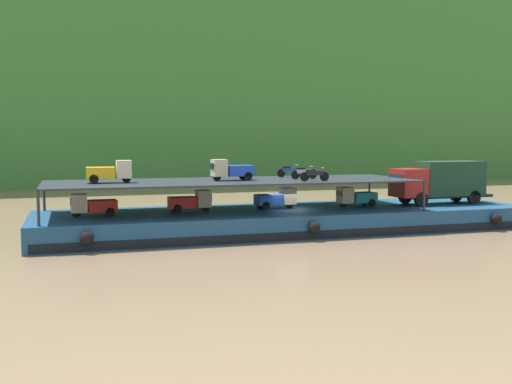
{
  "coord_description": "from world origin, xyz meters",
  "views": [
    {
      "loc": [
        -13.98,
        -37.21,
        6.07
      ],
      "look_at": [
        -2.3,
        0.0,
        2.7
      ],
      "focal_mm": 41.56,
      "sensor_mm": 36.0,
      "label": 1
    }
  ],
  "objects_px": {
    "mini_truck_lower_mid": "(276,198)",
    "motorcycle_upper_centre": "(304,173)",
    "mini_truck_lower_aft": "(191,201)",
    "motorcycle_upper_port": "(314,174)",
    "mini_truck_lower_stern": "(93,205)",
    "mini_truck_lower_fore": "(356,197)",
    "mini_truck_upper_mid": "(231,170)",
    "motorcycle_upper_stbd": "(289,171)",
    "covered_lorry": "(440,181)",
    "mini_truck_upper_stern": "(110,172)",
    "cargo_barge": "(288,220)"
  },
  "relations": [
    {
      "from": "mini_truck_upper_stern",
      "to": "motorcycle_upper_centre",
      "type": "bearing_deg",
      "value": -0.1
    },
    {
      "from": "mini_truck_lower_mid",
      "to": "mini_truck_lower_fore",
      "type": "height_order",
      "value": "same"
    },
    {
      "from": "covered_lorry",
      "to": "mini_truck_lower_stern",
      "type": "xyz_separation_m",
      "value": [
        -24.31,
        0.17,
        -1.0
      ]
    },
    {
      "from": "mini_truck_upper_stern",
      "to": "motorcycle_upper_centre",
      "type": "height_order",
      "value": "mini_truck_upper_stern"
    },
    {
      "from": "cargo_barge",
      "to": "mini_truck_lower_fore",
      "type": "bearing_deg",
      "value": -0.7
    },
    {
      "from": "mini_truck_upper_stern",
      "to": "mini_truck_upper_mid",
      "type": "height_order",
      "value": "same"
    },
    {
      "from": "mini_truck_lower_aft",
      "to": "motorcycle_upper_stbd",
      "type": "xyz_separation_m",
      "value": [
        7.53,
        1.93,
        1.74
      ]
    },
    {
      "from": "cargo_barge",
      "to": "covered_lorry",
      "type": "distance_m",
      "value": 11.83
    },
    {
      "from": "covered_lorry",
      "to": "motorcycle_upper_centre",
      "type": "relative_size",
      "value": 4.15
    },
    {
      "from": "mini_truck_lower_stern",
      "to": "motorcycle_upper_port",
      "type": "bearing_deg",
      "value": -8.79
    },
    {
      "from": "mini_truck_lower_aft",
      "to": "mini_truck_lower_stern",
      "type": "bearing_deg",
      "value": -175.01
    },
    {
      "from": "covered_lorry",
      "to": "mini_truck_upper_mid",
      "type": "distance_m",
      "value": 15.56
    },
    {
      "from": "covered_lorry",
      "to": "mini_truck_upper_mid",
      "type": "bearing_deg",
      "value": 178.48
    },
    {
      "from": "mini_truck_lower_fore",
      "to": "motorcycle_upper_port",
      "type": "relative_size",
      "value": 1.47
    },
    {
      "from": "cargo_barge",
      "to": "motorcycle_upper_port",
      "type": "distance_m",
      "value": 4.0
    },
    {
      "from": "covered_lorry",
      "to": "mini_truck_upper_mid",
      "type": "xyz_separation_m",
      "value": [
        -15.53,
        0.41,
        1.0
      ]
    },
    {
      "from": "mini_truck_lower_stern",
      "to": "mini_truck_lower_fore",
      "type": "distance_m",
      "value": 17.72
    },
    {
      "from": "motorcycle_upper_stbd",
      "to": "mini_truck_lower_fore",
      "type": "bearing_deg",
      "value": -30.23
    },
    {
      "from": "mini_truck_upper_mid",
      "to": "cargo_barge",
      "type": "bearing_deg",
      "value": -1.23
    },
    {
      "from": "mini_truck_lower_aft",
      "to": "motorcycle_upper_port",
      "type": "distance_m",
      "value": 8.14
    },
    {
      "from": "mini_truck_lower_stern",
      "to": "motorcycle_upper_centre",
      "type": "height_order",
      "value": "motorcycle_upper_centre"
    },
    {
      "from": "mini_truck_lower_mid",
      "to": "motorcycle_upper_stbd",
      "type": "height_order",
      "value": "motorcycle_upper_stbd"
    },
    {
      "from": "covered_lorry",
      "to": "mini_truck_lower_fore",
      "type": "height_order",
      "value": "covered_lorry"
    },
    {
      "from": "mini_truck_lower_mid",
      "to": "motorcycle_upper_centre",
      "type": "xyz_separation_m",
      "value": [
        1.85,
        -0.37,
        1.74
      ]
    },
    {
      "from": "mini_truck_lower_aft",
      "to": "mini_truck_lower_mid",
      "type": "bearing_deg",
      "value": 0.08
    },
    {
      "from": "covered_lorry",
      "to": "mini_truck_lower_mid",
      "type": "bearing_deg",
      "value": 176.68
    },
    {
      "from": "mini_truck_lower_aft",
      "to": "motorcycle_upper_centre",
      "type": "distance_m",
      "value": 7.92
    },
    {
      "from": "motorcycle_upper_port",
      "to": "motorcycle_upper_centre",
      "type": "distance_m",
      "value": 2.29
    },
    {
      "from": "mini_truck_lower_aft",
      "to": "mini_truck_upper_stern",
      "type": "relative_size",
      "value": 1.0
    },
    {
      "from": "motorcycle_upper_centre",
      "to": "mini_truck_upper_mid",
      "type": "bearing_deg",
      "value": 179.28
    },
    {
      "from": "covered_lorry",
      "to": "mini_truck_upper_stern",
      "type": "relative_size",
      "value": 2.86
    },
    {
      "from": "covered_lorry",
      "to": "mini_truck_lower_aft",
      "type": "xyz_separation_m",
      "value": [
        -18.19,
        0.71,
        -1.0
      ]
    },
    {
      "from": "motorcycle_upper_stbd",
      "to": "motorcycle_upper_port",
      "type": "bearing_deg",
      "value": -90.36
    },
    {
      "from": "covered_lorry",
      "to": "motorcycle_upper_stbd",
      "type": "relative_size",
      "value": 4.15
    },
    {
      "from": "mini_truck_lower_fore",
      "to": "mini_truck_upper_stern",
      "type": "distance_m",
      "value": 16.78
    },
    {
      "from": "mini_truck_upper_stern",
      "to": "mini_truck_upper_mid",
      "type": "distance_m",
      "value": 7.72
    },
    {
      "from": "mini_truck_upper_mid",
      "to": "motorcycle_upper_stbd",
      "type": "distance_m",
      "value": 5.36
    },
    {
      "from": "mini_truck_lower_aft",
      "to": "mini_truck_lower_fore",
      "type": "distance_m",
      "value": 11.61
    },
    {
      "from": "mini_truck_lower_stern",
      "to": "mini_truck_lower_aft",
      "type": "xyz_separation_m",
      "value": [
        6.12,
        0.53,
        0.0
      ]
    },
    {
      "from": "mini_truck_lower_fore",
      "to": "mini_truck_upper_mid",
      "type": "height_order",
      "value": "mini_truck_upper_mid"
    },
    {
      "from": "motorcycle_upper_stbd",
      "to": "mini_truck_lower_stern",
      "type": "bearing_deg",
      "value": -169.77
    },
    {
      "from": "mini_truck_upper_mid",
      "to": "motorcycle_upper_centre",
      "type": "distance_m",
      "value": 5.07
    },
    {
      "from": "mini_truck_lower_fore",
      "to": "mini_truck_upper_stern",
      "type": "relative_size",
      "value": 1.01
    },
    {
      "from": "mini_truck_upper_stern",
      "to": "cargo_barge",
      "type": "bearing_deg",
      "value": -0.21
    },
    {
      "from": "cargo_barge",
      "to": "mini_truck_lower_stern",
      "type": "bearing_deg",
      "value": -179.3
    },
    {
      "from": "mini_truck_lower_aft",
      "to": "motorcycle_upper_port",
      "type": "bearing_deg",
      "value": -19.38
    },
    {
      "from": "motorcycle_upper_stbd",
      "to": "motorcycle_upper_centre",
      "type": "bearing_deg",
      "value": -85.29
    },
    {
      "from": "mini_truck_lower_mid",
      "to": "mini_truck_lower_fore",
      "type": "distance_m",
      "value": 5.75
    },
    {
      "from": "mini_truck_lower_mid",
      "to": "motorcycle_upper_centre",
      "type": "height_order",
      "value": "motorcycle_upper_centre"
    },
    {
      "from": "mini_truck_lower_mid",
      "to": "mini_truck_upper_mid",
      "type": "distance_m",
      "value": 3.79
    }
  ]
}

